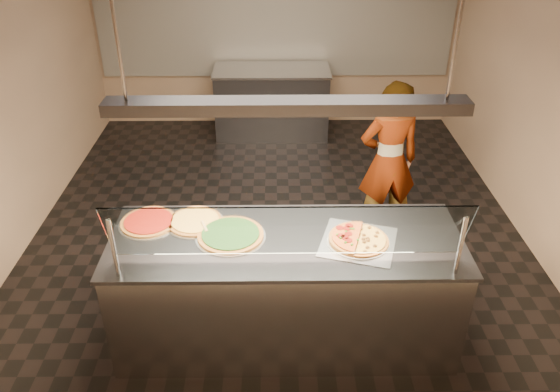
{
  "coord_description": "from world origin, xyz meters",
  "views": [
    {
      "loc": [
        -0.03,
        -4.64,
        3.21
      ],
      "look_at": [
        0.01,
        -0.95,
        1.02
      ],
      "focal_mm": 35.0,
      "sensor_mm": 36.0,
      "label": 1
    }
  ],
  "objects_px": {
    "pizza_spatula": "(211,229)",
    "sneeze_guard": "(288,232)",
    "serving_counter": "(286,288)",
    "prep_table": "(272,102)",
    "heat_lamp_housing": "(287,106)",
    "pizza_tomato": "(149,221)",
    "worker": "(389,161)",
    "perforated_tray": "(358,241)",
    "half_pizza_pepperoni": "(344,238)",
    "pizza_spinach": "(231,234)",
    "pizza_cheese": "(195,221)",
    "half_pizza_sausage": "(372,239)"
  },
  "relations": [
    {
      "from": "half_pizza_sausage",
      "to": "pizza_spatula",
      "type": "height_order",
      "value": "half_pizza_sausage"
    },
    {
      "from": "half_pizza_sausage",
      "to": "worker",
      "type": "xyz_separation_m",
      "value": [
        0.41,
        1.51,
        -0.15
      ]
    },
    {
      "from": "serving_counter",
      "to": "pizza_tomato",
      "type": "bearing_deg",
      "value": 167.92
    },
    {
      "from": "serving_counter",
      "to": "sneeze_guard",
      "type": "relative_size",
      "value": 1.1
    },
    {
      "from": "prep_table",
      "to": "pizza_cheese",
      "type": "bearing_deg",
      "value": -98.75
    },
    {
      "from": "pizza_cheese",
      "to": "heat_lamp_housing",
      "type": "xyz_separation_m",
      "value": [
        0.68,
        -0.23,
        1.01
      ]
    },
    {
      "from": "serving_counter",
      "to": "heat_lamp_housing",
      "type": "bearing_deg",
      "value": 0.0
    },
    {
      "from": "pizza_cheese",
      "to": "pizza_spatula",
      "type": "relative_size",
      "value": 1.84
    },
    {
      "from": "pizza_spatula",
      "to": "prep_table",
      "type": "bearing_deg",
      "value": 83.49
    },
    {
      "from": "pizza_spatula",
      "to": "sneeze_guard",
      "type": "bearing_deg",
      "value": -38.69
    },
    {
      "from": "serving_counter",
      "to": "pizza_cheese",
      "type": "relative_size",
      "value": 5.85
    },
    {
      "from": "half_pizza_sausage",
      "to": "worker",
      "type": "distance_m",
      "value": 1.57
    },
    {
      "from": "perforated_tray",
      "to": "prep_table",
      "type": "height_order",
      "value": "perforated_tray"
    },
    {
      "from": "sneeze_guard",
      "to": "worker",
      "type": "height_order",
      "value": "worker"
    },
    {
      "from": "half_pizza_sausage",
      "to": "worker",
      "type": "bearing_deg",
      "value": 74.83
    },
    {
      "from": "serving_counter",
      "to": "perforated_tray",
      "type": "relative_size",
      "value": 4.03
    },
    {
      "from": "perforated_tray",
      "to": "pizza_tomato",
      "type": "height_order",
      "value": "pizza_tomato"
    },
    {
      "from": "pizza_spinach",
      "to": "worker",
      "type": "relative_size",
      "value": 0.32
    },
    {
      "from": "pizza_spatula",
      "to": "heat_lamp_housing",
      "type": "relative_size",
      "value": 0.1
    },
    {
      "from": "sneeze_guard",
      "to": "heat_lamp_housing",
      "type": "height_order",
      "value": "heat_lamp_housing"
    },
    {
      "from": "pizza_spatula",
      "to": "prep_table",
      "type": "relative_size",
      "value": 0.15
    },
    {
      "from": "pizza_spatula",
      "to": "worker",
      "type": "distance_m",
      "value": 2.09
    },
    {
      "from": "serving_counter",
      "to": "pizza_spinach",
      "type": "height_order",
      "value": "pizza_spinach"
    },
    {
      "from": "worker",
      "to": "half_pizza_sausage",
      "type": "bearing_deg",
      "value": 67.09
    },
    {
      "from": "serving_counter",
      "to": "sneeze_guard",
      "type": "distance_m",
      "value": 0.83
    },
    {
      "from": "sneeze_guard",
      "to": "pizza_spinach",
      "type": "distance_m",
      "value": 0.62
    },
    {
      "from": "pizza_spinach",
      "to": "prep_table",
      "type": "xyz_separation_m",
      "value": [
        0.29,
        3.92,
        -0.48
      ]
    },
    {
      "from": "sneeze_guard",
      "to": "pizza_spatula",
      "type": "relative_size",
      "value": 9.73
    },
    {
      "from": "worker",
      "to": "prep_table",
      "type": "bearing_deg",
      "value": -73.26
    },
    {
      "from": "prep_table",
      "to": "heat_lamp_housing",
      "type": "height_order",
      "value": "heat_lamp_housing"
    },
    {
      "from": "half_pizza_pepperoni",
      "to": "pizza_tomato",
      "type": "bearing_deg",
      "value": 169.67
    },
    {
      "from": "pizza_spinach",
      "to": "heat_lamp_housing",
      "type": "bearing_deg",
      "value": -5.71
    },
    {
      "from": "perforated_tray",
      "to": "half_pizza_pepperoni",
      "type": "xyz_separation_m",
      "value": [
        -0.1,
        0.0,
        0.03
      ]
    },
    {
      "from": "pizza_tomato",
      "to": "heat_lamp_housing",
      "type": "xyz_separation_m",
      "value": [
        1.03,
        -0.22,
        1.01
      ]
    },
    {
      "from": "serving_counter",
      "to": "worker",
      "type": "distance_m",
      "value": 1.82
    },
    {
      "from": "sneeze_guard",
      "to": "heat_lamp_housing",
      "type": "xyz_separation_m",
      "value": [
        0.0,
        0.34,
        0.72
      ]
    },
    {
      "from": "perforated_tray",
      "to": "pizza_cheese",
      "type": "bearing_deg",
      "value": 167.32
    },
    {
      "from": "half_pizza_pepperoni",
      "to": "prep_table",
      "type": "relative_size",
      "value": 0.3
    },
    {
      "from": "sneeze_guard",
      "to": "pizza_spatula",
      "type": "bearing_deg",
      "value": 141.31
    },
    {
      "from": "serving_counter",
      "to": "heat_lamp_housing",
      "type": "distance_m",
      "value": 1.48
    },
    {
      "from": "half_pizza_pepperoni",
      "to": "half_pizza_sausage",
      "type": "distance_m",
      "value": 0.2
    },
    {
      "from": "pizza_tomato",
      "to": "heat_lamp_housing",
      "type": "height_order",
      "value": "heat_lamp_housing"
    },
    {
      "from": "perforated_tray",
      "to": "pizza_spatula",
      "type": "xyz_separation_m",
      "value": [
        -1.07,
        0.14,
        0.02
      ]
    },
    {
      "from": "sneeze_guard",
      "to": "worker",
      "type": "distance_m",
      "value": 2.12
    },
    {
      "from": "pizza_cheese",
      "to": "half_pizza_pepperoni",
      "type": "bearing_deg",
      "value": -13.74
    },
    {
      "from": "sneeze_guard",
      "to": "pizza_spatula",
      "type": "height_order",
      "value": "sneeze_guard"
    },
    {
      "from": "perforated_tray",
      "to": "pizza_tomato",
      "type": "distance_m",
      "value": 1.57
    },
    {
      "from": "pizza_tomato",
      "to": "half_pizza_sausage",
      "type": "bearing_deg",
      "value": -9.15
    },
    {
      "from": "pizza_cheese",
      "to": "heat_lamp_housing",
      "type": "distance_m",
      "value": 1.24
    },
    {
      "from": "pizza_spinach",
      "to": "pizza_tomato",
      "type": "bearing_deg",
      "value": 163.99
    }
  ]
}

